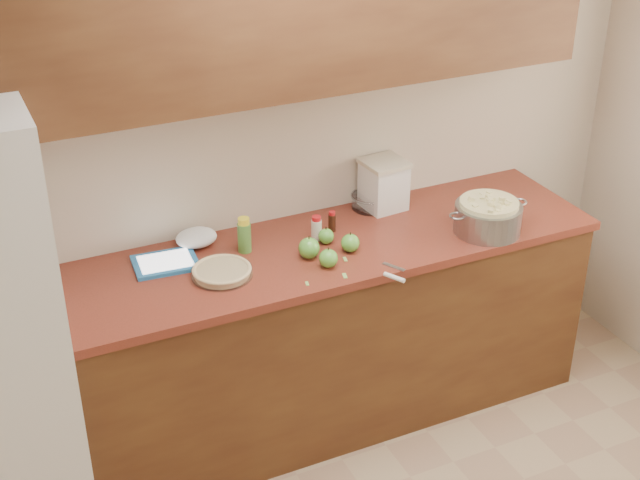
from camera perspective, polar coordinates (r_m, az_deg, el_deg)
name	(u,v)px	position (r m, az deg, el deg)	size (l,w,h in m)	color
room_shell	(524,361)	(2.60, 12.91, -7.59)	(3.60, 3.60, 3.60)	tan
counter_run	(310,336)	(4.11, -0.66, -6.13)	(2.64, 0.68, 0.92)	brown
upper_cabinets	(291,3)	(3.62, -1.85, 14.94)	(2.60, 0.34, 0.70)	brown
pie	(222,272)	(3.68, -6.29, -2.03)	(0.25, 0.25, 0.04)	silver
colander	(488,217)	(4.05, 10.70, 1.46)	(0.40, 0.30, 0.15)	gray
flour_canister	(384,184)	(4.19, 4.10, 3.59)	(0.21, 0.21, 0.24)	white
tablet	(165,263)	(3.80, -9.86, -1.45)	(0.28, 0.22, 0.02)	#246DAD
paring_knife	(394,276)	(3.67, 4.78, -2.30)	(0.11, 0.19, 0.02)	gray
lemon_bottle	(244,235)	(3.83, -4.87, 0.29)	(0.06, 0.06, 0.16)	#4C8C38
cinnamon_shaker	(316,228)	(3.92, -0.23, 0.75)	(0.05, 0.05, 0.11)	beige
vanilla_bottle	(332,222)	(3.99, 0.77, 1.19)	(0.03, 0.03, 0.10)	black
mixing_bowl	(371,200)	(4.21, 3.26, 2.54)	(0.19, 0.19, 0.07)	silver
paper_towel	(196,238)	(3.91, -7.92, 0.15)	(0.18, 0.15, 0.08)	white
apple_left	(309,248)	(3.78, -0.71, -0.52)	(0.09, 0.09, 0.10)	#59AF3A
apple_center	(326,236)	(3.90, 0.39, 0.24)	(0.07, 0.07, 0.08)	#59AF3A
apple_front	(328,258)	(3.71, 0.54, -1.18)	(0.08, 0.08, 0.09)	#59AF3A
apple_extra	(350,243)	(3.83, 1.95, -0.19)	(0.08, 0.08, 0.09)	#59AF3A
peel_a	(345,259)	(3.79, 1.62, -1.24)	(0.04, 0.01, 0.00)	#90C25E
peel_b	(345,276)	(3.67, 1.60, -2.30)	(0.04, 0.02, 0.00)	#90C25E
peel_c	(307,284)	(3.61, -0.83, -2.81)	(0.03, 0.01, 0.00)	#90C25E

